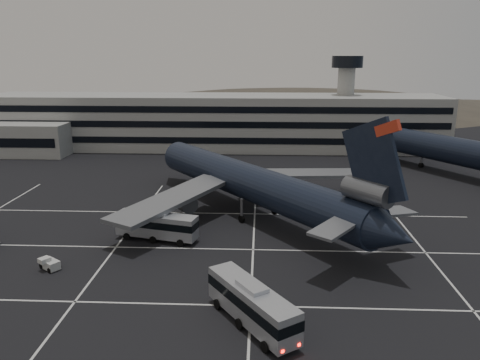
# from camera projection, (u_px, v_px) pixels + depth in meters

# --- Properties ---
(ground) EXTENTS (260.00, 260.00, 0.00)m
(ground) POSITION_uv_depth(u_px,v_px,m) (155.00, 261.00, 57.17)
(ground) COLOR black
(ground) RESTS_ON ground
(lane_markings) EXTENTS (90.00, 55.62, 0.01)m
(lane_markings) POSITION_uv_depth(u_px,v_px,m) (163.00, 259.00, 57.83)
(lane_markings) COLOR silver
(lane_markings) RESTS_ON ground
(terminal) EXTENTS (125.00, 26.00, 24.00)m
(terminal) POSITION_uv_depth(u_px,v_px,m) (202.00, 122.00, 124.09)
(terminal) COLOR gray
(terminal) RESTS_ON ground
(hills) EXTENTS (352.00, 180.00, 44.00)m
(hills) POSITION_uv_depth(u_px,v_px,m) (272.00, 133.00, 223.46)
(hills) COLOR #38332B
(hills) RESTS_ON ground
(trijet_main) EXTENTS (40.53, 48.65, 18.08)m
(trijet_main) POSITION_uv_depth(u_px,v_px,m) (253.00, 183.00, 71.93)
(trijet_main) COLOR black
(trijet_main) RESTS_ON ground
(trijet_far) EXTENTS (37.15, 51.27, 18.08)m
(trijet_far) POSITION_uv_depth(u_px,v_px,m) (427.00, 144.00, 101.86)
(trijet_far) COLOR black
(trijet_far) RESTS_ON ground
(bus_near) EXTENTS (9.00, 11.32, 4.19)m
(bus_near) POSITION_uv_depth(u_px,v_px,m) (252.00, 303.00, 43.19)
(bus_near) COLOR #9FA1A7
(bus_near) RESTS_ON ground
(bus_far) EXTENTS (11.62, 5.30, 4.00)m
(bus_far) POSITION_uv_depth(u_px,v_px,m) (157.00, 225.00, 63.21)
(bus_far) COLOR #9FA1A7
(bus_far) RESTS_ON ground
(tug_b) EXTENTS (2.82, 2.61, 1.56)m
(tug_b) POSITION_uv_depth(u_px,v_px,m) (50.00, 264.00, 54.84)
(tug_b) COLOR beige
(tug_b) RESTS_ON ground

